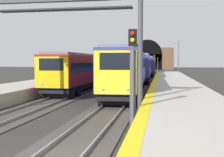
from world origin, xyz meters
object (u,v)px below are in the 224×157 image
at_px(train_main_approaching, 145,66).
at_px(overhead_signal_gantry, 63,24).
at_px(catenary_mast_near, 178,57).
at_px(railway_signal_near, 133,70).
at_px(train_adjacent_platform, 103,68).
at_px(railway_signal_far, 158,63).
at_px(railway_signal_mid, 154,64).

xyz_separation_m(train_main_approaching, overhead_signal_gantry, (-38.26, 2.52, 2.87)).
bearing_deg(catenary_mast_near, overhead_signal_gantry, 170.49).
bearing_deg(railway_signal_near, train_adjacent_platform, -165.70).
xyz_separation_m(overhead_signal_gantry, catenary_mast_near, (58.22, -9.76, -0.97)).
bearing_deg(catenary_mast_near, train_adjacent_platform, 160.39).
bearing_deg(train_adjacent_platform, overhead_signal_gantry, 7.39).
bearing_deg(railway_signal_far, railway_signal_mid, 0.00).
bearing_deg(train_adjacent_platform, railway_signal_far, 174.95).
relative_size(railway_signal_mid, overhead_signal_gantry, 0.47).
height_order(railway_signal_mid, catenary_mast_near, catenary_mast_near).
distance_m(train_main_approaching, catenary_mast_near, 21.31).
xyz_separation_m(railway_signal_near, overhead_signal_gantry, (3.10, 4.33, 2.57)).
height_order(railway_signal_far, catenary_mast_near, catenary_mast_near).
height_order(train_adjacent_platform, catenary_mast_near, catenary_mast_near).
relative_size(railway_signal_near, overhead_signal_gantry, 0.49).
relative_size(train_adjacent_platform, overhead_signal_gantry, 4.12).
bearing_deg(railway_signal_far, railway_signal_near, 0.00).
bearing_deg(railway_signal_near, train_main_approaching, -177.50).
bearing_deg(catenary_mast_near, railway_signal_near, 174.94).
distance_m(train_adjacent_platform, overhead_signal_gantry, 24.09).
distance_m(train_adjacent_platform, railway_signal_far, 61.59).
bearing_deg(train_main_approaching, railway_signal_mid, 44.30).
relative_size(railway_signal_near, catenary_mast_near, 0.54).
xyz_separation_m(railway_signal_near, railway_signal_mid, (39.62, 0.00, -0.09)).
relative_size(train_main_approaching, railway_signal_near, 16.48).
relative_size(railway_signal_mid, catenary_mast_near, 0.52).
height_order(train_main_approaching, railway_signal_far, railway_signal_far).
bearing_deg(train_adjacent_platform, railway_signal_near, 15.63).
height_order(railway_signal_mid, overhead_signal_gantry, overhead_signal_gantry).
relative_size(railway_signal_far, overhead_signal_gantry, 0.51).
relative_size(train_main_approaching, catenary_mast_near, 8.88).
height_order(railway_signal_near, catenary_mast_near, catenary_mast_near).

